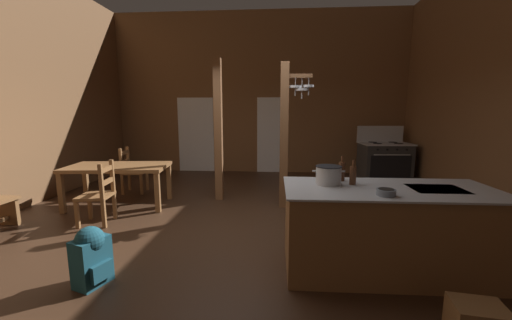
# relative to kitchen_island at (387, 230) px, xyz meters

# --- Properties ---
(ground_plane) EXTENTS (8.58, 9.34, 0.10)m
(ground_plane) POSITION_rel_kitchen_island_xyz_m (-1.72, 0.93, -0.50)
(ground_plane) COLOR #382316
(wall_back) EXTENTS (8.58, 0.14, 4.29)m
(wall_back) POSITION_rel_kitchen_island_xyz_m (-1.72, 5.27, 1.69)
(wall_back) COLOR brown
(wall_back) RESTS_ON ground_plane
(glazed_door_back_left) EXTENTS (1.00, 0.01, 2.05)m
(glazed_door_back_left) POSITION_rel_kitchen_island_xyz_m (-3.47, 5.20, 0.57)
(glazed_door_back_left) COLOR white
(glazed_door_back_left) RESTS_ON ground_plane
(glazed_panel_back_right) EXTENTS (0.84, 0.01, 2.05)m
(glazed_panel_back_right) POSITION_rel_kitchen_island_xyz_m (-1.33, 5.20, 0.57)
(glazed_panel_back_right) COLOR white
(glazed_panel_back_right) RESTS_ON ground_plane
(kitchen_island) EXTENTS (2.17, 0.99, 0.91)m
(kitchen_island) POSITION_rel_kitchen_island_xyz_m (0.00, 0.00, 0.00)
(kitchen_island) COLOR brown
(kitchen_island) RESTS_ON ground_plane
(stove_range) EXTENTS (1.19, 0.88, 1.32)m
(stove_range) POSITION_rel_kitchen_island_xyz_m (1.40, 4.32, 0.03)
(stove_range) COLOR #303030
(stove_range) RESTS_ON ground_plane
(support_post_with_pot_rack) EXTENTS (0.56, 0.22, 2.64)m
(support_post_with_pot_rack) POSITION_rel_kitchen_island_xyz_m (-1.03, 2.11, 0.97)
(support_post_with_pot_rack) COLOR brown
(support_post_with_pot_rack) RESTS_ON ground_plane
(support_post_center) EXTENTS (0.14, 0.14, 2.64)m
(support_post_center) POSITION_rel_kitchen_island_xyz_m (-2.28, 2.49, 0.86)
(support_post_center) COLOR brown
(support_post_center) RESTS_ON ground_plane
(step_stool) EXTENTS (0.39, 0.33, 0.30)m
(step_stool) POSITION_rel_kitchen_island_xyz_m (0.33, -1.01, -0.28)
(step_stool) COLOR brown
(step_stool) RESTS_ON ground_plane
(dining_table) EXTENTS (1.79, 1.08, 0.74)m
(dining_table) POSITION_rel_kitchen_island_xyz_m (-3.99, 1.95, 0.20)
(dining_table) COLOR brown
(dining_table) RESTS_ON ground_plane
(ladderback_chair_near_window) EXTENTS (0.49, 0.49, 0.95)m
(ladderback_chair_near_window) POSITION_rel_kitchen_island_xyz_m (-3.84, 1.09, -0.00)
(ladderback_chair_near_window) COLOR brown
(ladderback_chair_near_window) RESTS_ON ground_plane
(ladderback_chair_by_post) EXTENTS (0.49, 0.49, 0.95)m
(ladderback_chair_by_post) POSITION_rel_kitchen_island_xyz_m (-4.20, 2.84, -0.00)
(ladderback_chair_by_post) COLOR brown
(ladderback_chair_by_post) RESTS_ON ground_plane
(backpack) EXTENTS (0.36, 0.38, 0.60)m
(backpack) POSITION_rel_kitchen_island_xyz_m (-2.96, -0.50, -0.14)
(backpack) COLOR #194756
(backpack) RESTS_ON ground_plane
(stockpot_on_counter) EXTENTS (0.35, 0.28, 0.20)m
(stockpot_on_counter) POSITION_rel_kitchen_island_xyz_m (-0.61, 0.12, 0.56)
(stockpot_on_counter) COLOR #B7BABF
(stockpot_on_counter) RESTS_ON kitchen_island
(mixing_bowl_on_counter) EXTENTS (0.17, 0.17, 0.06)m
(mixing_bowl_on_counter) POSITION_rel_kitchen_island_xyz_m (-0.14, -0.30, 0.49)
(mixing_bowl_on_counter) COLOR slate
(mixing_bowl_on_counter) RESTS_ON kitchen_island
(bottle_tall_on_counter) EXTENTS (0.07, 0.07, 0.29)m
(bottle_tall_on_counter) POSITION_rel_kitchen_island_xyz_m (-0.43, 0.30, 0.57)
(bottle_tall_on_counter) COLOR #56331E
(bottle_tall_on_counter) RESTS_ON kitchen_island
(bottle_short_on_counter) EXTENTS (0.07, 0.07, 0.27)m
(bottle_short_on_counter) POSITION_rel_kitchen_island_xyz_m (-0.35, 0.12, 0.56)
(bottle_short_on_counter) COLOR #56331E
(bottle_short_on_counter) RESTS_ON kitchen_island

